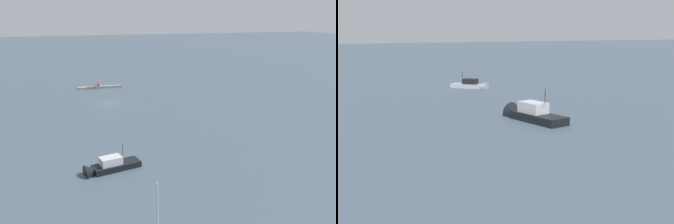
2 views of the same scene
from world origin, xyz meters
TOP-DOWN VIEW (x-y plane):
  - ground_plane at (0.00, 0.00)m, footprint 500.00×500.00m
  - seawall_pier at (0.00, -16.65)m, footprint 11.68×1.49m
  - person_seated_blue_left at (0.51, -16.45)m, footprint 0.46×0.65m
  - umbrella_open_red at (0.52, -16.68)m, footprint 1.16×1.16m
  - motorboat_black_near at (5.31, 36.43)m, footprint 7.77×3.88m

SIDE VIEW (x-z plane):
  - ground_plane at x=0.00m, z-range 0.00..0.00m
  - seawall_pier at x=0.00m, z-range 0.00..0.58m
  - motorboat_black_near at x=5.31m, z-range -1.65..2.53m
  - person_seated_blue_left at x=0.51m, z-range 0.47..1.20m
  - umbrella_open_red at x=0.52m, z-range 1.05..2.31m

